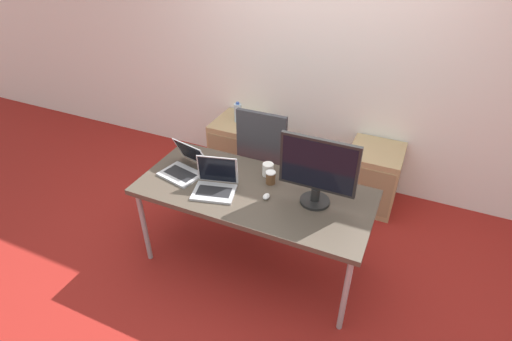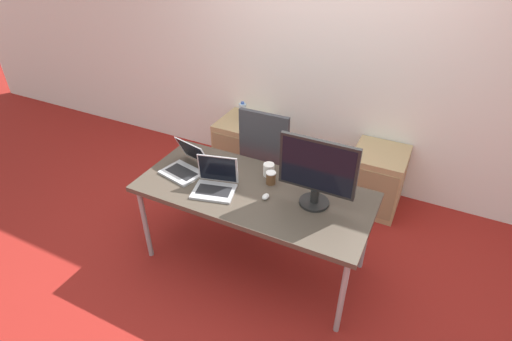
{
  "view_description": "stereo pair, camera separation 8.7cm",
  "coord_description": "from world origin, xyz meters",
  "px_view_note": "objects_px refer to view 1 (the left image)",
  "views": [
    {
      "loc": [
        0.98,
        -2.13,
        2.47
      ],
      "look_at": [
        0.0,
        0.04,
        0.88
      ],
      "focal_mm": 28.0,
      "sensor_mm": 36.0,
      "label": 1
    },
    {
      "loc": [
        1.06,
        -2.09,
        2.47
      ],
      "look_at": [
        0.0,
        0.04,
        0.88
      ],
      "focal_mm": 28.0,
      "sensor_mm": 36.0,
      "label": 2
    }
  ],
  "objects_px": {
    "cabinet_right": "(372,177)",
    "laptop_right": "(215,185)",
    "cabinet_left": "(239,146)",
    "mouse": "(266,196)",
    "office_chair": "(269,170)",
    "water_bottle": "(238,112)",
    "monitor": "(318,170)",
    "coffee_cup_white": "(268,169)",
    "coffee_cup_brown": "(271,178)",
    "laptop_left": "(184,167)"
  },
  "relations": [
    {
      "from": "coffee_cup_white",
      "to": "coffee_cup_brown",
      "type": "relative_size",
      "value": 1.01
    },
    {
      "from": "laptop_right",
      "to": "mouse",
      "type": "xyz_separation_m",
      "value": [
        0.38,
        0.07,
        -0.03
      ]
    },
    {
      "from": "laptop_right",
      "to": "office_chair",
      "type": "bearing_deg",
      "value": 85.23
    },
    {
      "from": "cabinet_left",
      "to": "cabinet_right",
      "type": "height_order",
      "value": "same"
    },
    {
      "from": "office_chair",
      "to": "water_bottle",
      "type": "relative_size",
      "value": 5.08
    },
    {
      "from": "cabinet_right",
      "to": "water_bottle",
      "type": "xyz_separation_m",
      "value": [
        -1.43,
        0.0,
        0.39
      ]
    },
    {
      "from": "office_chair",
      "to": "monitor",
      "type": "height_order",
      "value": "monitor"
    },
    {
      "from": "cabinet_right",
      "to": "water_bottle",
      "type": "bearing_deg",
      "value": 179.91
    },
    {
      "from": "mouse",
      "to": "coffee_cup_brown",
      "type": "height_order",
      "value": "coffee_cup_brown"
    },
    {
      "from": "office_chair",
      "to": "laptop_right",
      "type": "xyz_separation_m",
      "value": [
        -0.07,
        -0.85,
        0.38
      ]
    },
    {
      "from": "office_chair",
      "to": "laptop_left",
      "type": "height_order",
      "value": "office_chair"
    },
    {
      "from": "water_bottle",
      "to": "mouse",
      "type": "height_order",
      "value": "water_bottle"
    },
    {
      "from": "water_bottle",
      "to": "coffee_cup_brown",
      "type": "bearing_deg",
      "value": -52.84
    },
    {
      "from": "cabinet_left",
      "to": "coffee_cup_brown",
      "type": "bearing_deg",
      "value": -52.79
    },
    {
      "from": "water_bottle",
      "to": "coffee_cup_white",
      "type": "distance_m",
      "value": 1.22
    },
    {
      "from": "office_chair",
      "to": "laptop_right",
      "type": "bearing_deg",
      "value": -94.77
    },
    {
      "from": "office_chair",
      "to": "cabinet_left",
      "type": "relative_size",
      "value": 1.81
    },
    {
      "from": "monitor",
      "to": "office_chair",
      "type": "bearing_deg",
      "value": 132.58
    },
    {
      "from": "office_chair",
      "to": "water_bottle",
      "type": "xyz_separation_m",
      "value": [
        -0.54,
        0.45,
        0.29
      ]
    },
    {
      "from": "cabinet_right",
      "to": "laptop_right",
      "type": "xyz_separation_m",
      "value": [
        -0.96,
        -1.3,
        0.48
      ]
    },
    {
      "from": "office_chair",
      "to": "cabinet_left",
      "type": "height_order",
      "value": "office_chair"
    },
    {
      "from": "office_chair",
      "to": "cabinet_right",
      "type": "distance_m",
      "value": 1.0
    },
    {
      "from": "monitor",
      "to": "coffee_cup_white",
      "type": "xyz_separation_m",
      "value": [
        -0.43,
        0.18,
        -0.22
      ]
    },
    {
      "from": "cabinet_right",
      "to": "monitor",
      "type": "height_order",
      "value": "monitor"
    },
    {
      "from": "coffee_cup_brown",
      "to": "mouse",
      "type": "bearing_deg",
      "value": -76.55
    },
    {
      "from": "coffee_cup_white",
      "to": "coffee_cup_brown",
      "type": "height_order",
      "value": "same"
    },
    {
      "from": "office_chair",
      "to": "cabinet_right",
      "type": "bearing_deg",
      "value": 26.79
    },
    {
      "from": "cabinet_left",
      "to": "monitor",
      "type": "xyz_separation_m",
      "value": [
        1.17,
        -1.14,
        0.7
      ]
    },
    {
      "from": "water_bottle",
      "to": "laptop_right",
      "type": "xyz_separation_m",
      "value": [
        0.47,
        -1.3,
        0.09
      ]
    },
    {
      "from": "cabinet_right",
      "to": "laptop_right",
      "type": "distance_m",
      "value": 1.69
    },
    {
      "from": "cabinet_right",
      "to": "laptop_right",
      "type": "height_order",
      "value": "laptop_right"
    },
    {
      "from": "laptop_left",
      "to": "mouse",
      "type": "relative_size",
      "value": 5.45
    },
    {
      "from": "mouse",
      "to": "laptop_right",
      "type": "bearing_deg",
      "value": -170.17
    },
    {
      "from": "cabinet_left",
      "to": "mouse",
      "type": "height_order",
      "value": "mouse"
    },
    {
      "from": "laptop_left",
      "to": "coffee_cup_brown",
      "type": "bearing_deg",
      "value": 11.97
    },
    {
      "from": "cabinet_left",
      "to": "coffee_cup_brown",
      "type": "xyz_separation_m",
      "value": [
        0.8,
        -1.05,
        0.48
      ]
    },
    {
      "from": "laptop_right",
      "to": "coffee_cup_white",
      "type": "bearing_deg",
      "value": 51.37
    },
    {
      "from": "office_chair",
      "to": "cabinet_left",
      "type": "bearing_deg",
      "value": 140.18
    },
    {
      "from": "office_chair",
      "to": "coffee_cup_brown",
      "type": "xyz_separation_m",
      "value": [
        0.26,
        -0.6,
        0.37
      ]
    },
    {
      "from": "cabinet_right",
      "to": "mouse",
      "type": "relative_size",
      "value": 8.51
    },
    {
      "from": "laptop_right",
      "to": "coffee_cup_brown",
      "type": "height_order",
      "value": "laptop_right"
    },
    {
      "from": "coffee_cup_white",
      "to": "monitor",
      "type": "bearing_deg",
      "value": -22.25
    },
    {
      "from": "cabinet_right",
      "to": "laptop_left",
      "type": "xyz_separation_m",
      "value": [
        -1.29,
        -1.19,
        0.48
      ]
    },
    {
      "from": "monitor",
      "to": "mouse",
      "type": "distance_m",
      "value": 0.42
    },
    {
      "from": "cabinet_left",
      "to": "laptop_left",
      "type": "height_order",
      "value": "laptop_left"
    },
    {
      "from": "water_bottle",
      "to": "laptop_right",
      "type": "distance_m",
      "value": 1.39
    },
    {
      "from": "water_bottle",
      "to": "laptop_left",
      "type": "height_order",
      "value": "laptop_left"
    },
    {
      "from": "water_bottle",
      "to": "cabinet_right",
      "type": "bearing_deg",
      "value": -0.09
    },
    {
      "from": "monitor",
      "to": "coffee_cup_brown",
      "type": "xyz_separation_m",
      "value": [
        -0.37,
        0.08,
        -0.22
      ]
    },
    {
      "from": "coffee_cup_white",
      "to": "laptop_right",
      "type": "bearing_deg",
      "value": -128.63
    }
  ]
}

